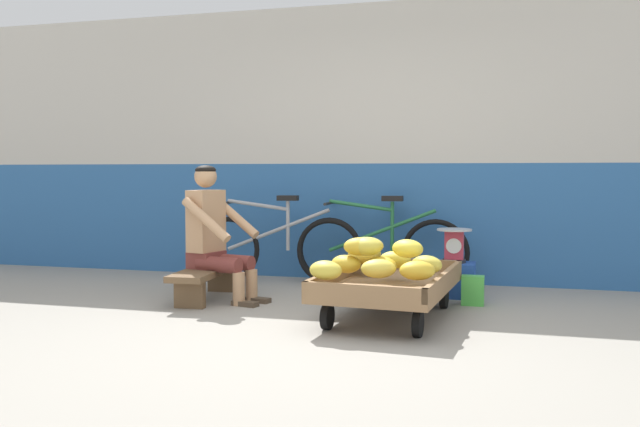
# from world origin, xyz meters

# --- Properties ---
(ground_plane) EXTENTS (80.00, 80.00, 0.00)m
(ground_plane) POSITION_xyz_m (0.00, 0.00, 0.00)
(ground_plane) COLOR gray
(back_wall) EXTENTS (16.00, 0.30, 2.74)m
(back_wall) POSITION_xyz_m (0.00, 2.70, 1.37)
(back_wall) COLOR #2D609E
(back_wall) RESTS_ON ground
(banana_cart) EXTENTS (0.95, 1.50, 0.36)m
(banana_cart) POSITION_xyz_m (0.37, 0.86, 0.24)
(banana_cart) COLOR #8E6B47
(banana_cart) RESTS_ON ground
(banana_pile) EXTENTS (0.92, 1.26, 0.26)m
(banana_pile) POSITION_xyz_m (0.30, 0.70, 0.46)
(banana_pile) COLOR gold
(banana_pile) RESTS_ON banana_cart
(low_bench) EXTENTS (0.39, 1.12, 0.27)m
(low_bench) POSITION_xyz_m (-1.26, 1.19, 0.20)
(low_bench) COLOR brown
(low_bench) RESTS_ON ground
(vendor_seated) EXTENTS (0.73, 0.57, 1.14)m
(vendor_seated) POSITION_xyz_m (-1.18, 1.17, 0.57)
(vendor_seated) COLOR tan
(vendor_seated) RESTS_ON ground
(plastic_crate) EXTENTS (0.36, 0.28, 0.30)m
(plastic_crate) POSITION_xyz_m (0.76, 1.85, 0.15)
(plastic_crate) COLOR #234CA8
(plastic_crate) RESTS_ON ground
(weighing_scale) EXTENTS (0.30, 0.30, 0.29)m
(weighing_scale) POSITION_xyz_m (0.76, 1.85, 0.45)
(weighing_scale) COLOR #28282D
(weighing_scale) RESTS_ON plastic_crate
(bicycle_near_left) EXTENTS (1.66, 0.48, 0.86)m
(bicycle_near_left) POSITION_xyz_m (-0.96, 2.18, 0.35)
(bicycle_near_left) COLOR black
(bicycle_near_left) RESTS_ON ground
(bicycle_far_left) EXTENTS (1.66, 0.48, 0.86)m
(bicycle_far_left) POSITION_xyz_m (0.04, 2.33, 0.35)
(bicycle_far_left) COLOR black
(bicycle_far_left) RESTS_ON ground
(shopping_bag) EXTENTS (0.18, 0.12, 0.24)m
(shopping_bag) POSITION_xyz_m (0.94, 1.53, 0.12)
(shopping_bag) COLOR green
(shopping_bag) RESTS_ON ground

